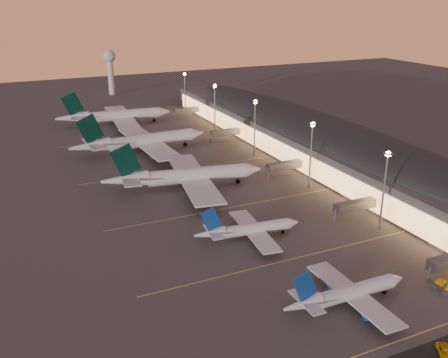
% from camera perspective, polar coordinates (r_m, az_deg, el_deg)
% --- Properties ---
extents(ground, '(700.00, 700.00, 0.00)m').
position_cam_1_polar(ground, '(147.93, 6.70, -8.22)').
color(ground, '#3E3C39').
extents(airliner_narrow_south, '(34.44, 30.64, 12.35)m').
position_cam_1_polar(airliner_narrow_south, '(125.85, 13.80, -12.62)').
color(airliner_narrow_south, silver).
rests_on(airliner_narrow_south, ground).
extents(airliner_narrow_north, '(33.81, 30.39, 12.07)m').
position_cam_1_polar(airliner_narrow_north, '(152.77, 2.76, -5.79)').
color(airliner_narrow_north, silver).
rests_on(airliner_narrow_north, ground).
extents(airliner_wide_near, '(61.87, 56.99, 19.83)m').
position_cam_1_polar(airliner_wide_near, '(190.82, -4.56, 0.32)').
color(airliner_wide_near, silver).
rests_on(airliner_wide_near, ground).
extents(airliner_wide_mid, '(65.58, 59.74, 21.00)m').
position_cam_1_polar(airliner_wide_mid, '(237.71, -9.53, 4.26)').
color(airliner_wide_mid, silver).
rests_on(airliner_wide_mid, ground).
extents(airliner_wide_far, '(64.39, 58.83, 20.60)m').
position_cam_1_polar(airliner_wide_far, '(291.57, -12.36, 7.05)').
color(airliner_wide_far, silver).
rests_on(airliner_wide_far, ground).
extents(terminal_building, '(56.35, 255.00, 17.46)m').
position_cam_1_polar(terminal_building, '(233.03, 10.61, 4.72)').
color(terminal_building, '#48484D').
rests_on(terminal_building, ground).
extents(light_masts, '(2.20, 217.20, 25.90)m').
position_cam_1_polar(light_masts, '(210.96, 6.14, 5.78)').
color(light_masts, slate).
rests_on(light_masts, ground).
extents(radar_tower, '(9.00, 9.00, 32.50)m').
position_cam_1_polar(radar_tower, '(381.32, -12.90, 12.63)').
color(radar_tower, silver).
rests_on(radar_tower, ground).
extents(lane_markings, '(90.00, 180.36, 0.00)m').
position_cam_1_polar(lane_markings, '(179.60, 0.09, -2.69)').
color(lane_markings, '#D8C659').
rests_on(lane_markings, ground).
extents(baggage_tug_b, '(4.48, 2.79, 1.25)m').
position_cam_1_polar(baggage_tug_b, '(142.12, 23.36, -10.95)').
color(baggage_tug_b, '#CF9B05').
rests_on(baggage_tug_b, ground).
extents(service_van_d, '(5.14, 5.97, 1.52)m').
position_cam_1_polar(service_van_d, '(118.99, 23.90, -17.57)').
color(service_van_d, '#CF9B05').
rests_on(service_van_d, ground).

